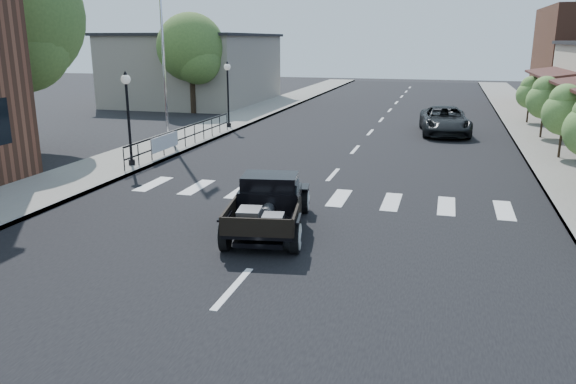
# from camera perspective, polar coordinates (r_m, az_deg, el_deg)

# --- Properties ---
(ground) EXTENTS (120.00, 120.00, 0.00)m
(ground) POSITION_cam_1_polar(r_m,az_deg,el_deg) (13.90, -1.11, -4.79)
(ground) COLOR black
(ground) RESTS_ON ground
(road) EXTENTS (14.00, 80.00, 0.02)m
(road) POSITION_cam_1_polar(r_m,az_deg,el_deg) (28.16, 7.81, 5.38)
(road) COLOR black
(road) RESTS_ON ground
(road_markings) EXTENTS (12.00, 60.00, 0.06)m
(road_markings) POSITION_cam_1_polar(r_m,az_deg,el_deg) (23.30, 6.04, 3.36)
(road_markings) COLOR silver
(road_markings) RESTS_ON ground
(sidewalk_left) EXTENTS (3.00, 80.00, 0.15)m
(sidewalk_left) POSITION_cam_1_polar(r_m,az_deg,el_deg) (30.48, -8.30, 6.23)
(sidewalk_left) COLOR gray
(sidewalk_left) RESTS_ON ground
(sidewalk_right) EXTENTS (3.00, 80.00, 0.15)m
(sidewalk_right) POSITION_cam_1_polar(r_m,az_deg,el_deg) (28.28, 25.16, 4.25)
(sidewalk_right) COLOR gray
(sidewalk_right) RESTS_ON ground
(low_building_left) EXTENTS (10.00, 12.00, 5.00)m
(low_building_left) POSITION_cam_1_polar(r_m,az_deg,el_deg) (44.70, -9.34, 12.13)
(low_building_left) COLOR gray
(low_building_left) RESTS_ON ground
(railing) EXTENTS (0.08, 10.00, 1.00)m
(railing) POSITION_cam_1_polar(r_m,az_deg,el_deg) (25.42, -10.42, 5.68)
(railing) COLOR black
(railing) RESTS_ON sidewalk_left
(banner) EXTENTS (0.04, 2.20, 0.60)m
(banner) POSITION_cam_1_polar(r_m,az_deg,el_deg) (23.66, -12.34, 4.39)
(banner) COLOR silver
(banner) RESTS_ON sidewalk_left
(lamp_post_b) EXTENTS (0.36, 0.36, 3.50)m
(lamp_post_b) POSITION_cam_1_polar(r_m,az_deg,el_deg) (21.91, -15.89, 7.16)
(lamp_post_b) COLOR black
(lamp_post_b) RESTS_ON sidewalk_left
(lamp_post_c) EXTENTS (0.36, 0.36, 3.50)m
(lamp_post_c) POSITION_cam_1_polar(r_m,az_deg,el_deg) (30.82, -6.11, 9.82)
(lamp_post_c) COLOR black
(lamp_post_c) RESTS_ON sidewalk_left
(flagpole) EXTENTS (0.12, 0.12, 12.62)m
(flagpole) POSITION_cam_1_polar(r_m,az_deg,el_deg) (27.78, -12.84, 18.38)
(flagpole) COLOR silver
(flagpole) RESTS_ON sidewalk_left
(big_tree_near) EXTENTS (5.91, 5.91, 8.68)m
(big_tree_near) POSITION_cam_1_polar(r_m,az_deg,el_deg) (27.15, -25.92, 12.87)
(big_tree_near) COLOR #43622A
(big_tree_near) RESTS_ON ground
(big_tree_far) EXTENTS (4.41, 4.41, 6.48)m
(big_tree_far) POSITION_cam_1_polar(r_m,az_deg,el_deg) (38.18, -9.77, 12.74)
(big_tree_far) COLOR #43622A
(big_tree_far) RESTS_ON ground
(small_tree_c) EXTENTS (1.70, 1.70, 2.83)m
(small_tree_c) POSITION_cam_1_polar(r_m,az_deg,el_deg) (25.03, 26.14, 6.36)
(small_tree_c) COLOR #547F3A
(small_tree_c) RESTS_ON sidewalk_right
(small_tree_d) EXTENTS (1.70, 1.70, 2.83)m
(small_tree_d) POSITION_cam_1_polar(r_m,az_deg,el_deg) (29.98, 24.53, 7.76)
(small_tree_d) COLOR #547F3A
(small_tree_d) RESTS_ON sidewalk_right
(small_tree_e) EXTENTS (1.51, 1.51, 2.52)m
(small_tree_e) POSITION_cam_1_polar(r_m,az_deg,el_deg) (35.20, 23.30, 8.55)
(small_tree_e) COLOR #547F3A
(small_tree_e) RESTS_ON sidewalk_right
(hotrod_pickup) EXTENTS (2.67, 4.54, 1.48)m
(hotrod_pickup) POSITION_cam_1_polar(r_m,az_deg,el_deg) (14.24, -1.93, -1.16)
(hotrod_pickup) COLOR black
(hotrod_pickup) RESTS_ON ground
(second_car) EXTENTS (2.82, 5.27, 1.41)m
(second_car) POSITION_cam_1_polar(r_m,az_deg,el_deg) (30.28, 15.64, 6.98)
(second_car) COLOR black
(second_car) RESTS_ON ground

